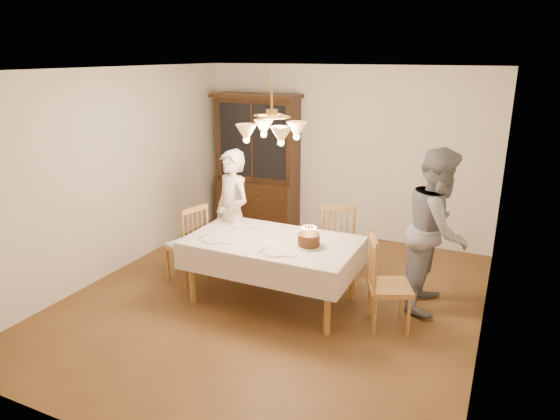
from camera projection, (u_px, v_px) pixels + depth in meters
The scene contains 14 objects.
ground at pixel (273, 300), 5.82m from camera, with size 5.00×5.00×0.00m, color #553518.
room_shell at pixel (272, 168), 5.35m from camera, with size 5.00×5.00×5.00m.
dining_table at pixel (272, 246), 5.62m from camera, with size 1.90×1.10×0.76m.
china_hutch at pixel (258, 165), 8.00m from camera, with size 1.38×0.54×2.16m.
chair_far_side at pixel (336, 243), 6.37m from camera, with size 0.57×0.57×1.00m.
chair_left_end at pixel (187, 246), 6.24m from camera, with size 0.52×0.54×1.00m.
chair_right_end at pixel (388, 288), 5.15m from camera, with size 0.56×0.57×1.00m.
elderly_woman at pixel (233, 215), 6.24m from camera, with size 0.60×0.39×1.65m, color #EDE1C8.
adult_in_grey at pixel (437, 230), 5.46m from camera, with size 0.88×0.69×1.82m, color slate.
birthday_cake at pixel (309, 240), 5.37m from camera, with size 0.30×0.30×0.23m.
place_setting_near_left at pixel (216, 240), 5.57m from camera, with size 0.41×0.27×0.02m.
place_setting_near_right at pixel (277, 253), 5.21m from camera, with size 0.39×0.25×0.02m.
place_setting_far_left at pixel (243, 225), 6.04m from camera, with size 0.38×0.23×0.02m.
chandelier at pixel (272, 131), 5.23m from camera, with size 0.62×0.62×0.73m.
Camera 1 is at (2.29, -4.71, 2.76)m, focal length 32.00 mm.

